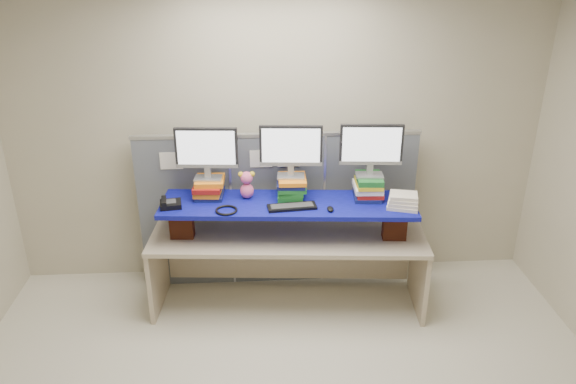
{
  "coord_description": "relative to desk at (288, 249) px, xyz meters",
  "views": [
    {
      "loc": [
        -0.2,
        -2.98,
        3.1
      ],
      "look_at": [
        0.07,
        1.35,
        1.15
      ],
      "focal_mm": 35.0,
      "sensor_mm": 36.0,
      "label": 1
    }
  ],
  "objects": [
    {
      "name": "brick_pier_right",
      "position": [
        0.91,
        -0.12,
        0.28
      ],
      "size": [
        0.21,
        0.12,
        0.27
      ],
      "primitive_type": "cube",
      "rotation": [
        0.0,
        0.0,
        -0.08
      ],
      "color": "maroon",
      "rests_on": "desk"
    },
    {
      "name": "blue_board",
      "position": [
        0.0,
        0.0,
        0.44
      ],
      "size": [
        2.21,
        0.71,
        0.04
      ],
      "primitive_type": "cube",
      "rotation": [
        0.0,
        0.0,
        -0.08
      ],
      "color": "#080D66",
      "rests_on": "brick_pier_left"
    },
    {
      "name": "book_stack_right",
      "position": [
        0.7,
        0.07,
        0.56
      ],
      "size": [
        0.26,
        0.31,
        0.2
      ],
      "color": "#11184C",
      "rests_on": "blue_board"
    },
    {
      "name": "headset",
      "position": [
        -0.52,
        -0.14,
        0.47
      ],
      "size": [
        0.22,
        0.22,
        0.02
      ],
      "primitive_type": "torus",
      "rotation": [
        0.0,
        0.0,
        0.21
      ],
      "color": "black",
      "rests_on": "blue_board"
    },
    {
      "name": "room",
      "position": [
        -0.07,
        -1.35,
        0.81
      ],
      "size": [
        5.0,
        4.0,
        2.8
      ],
      "color": "#BCB49B",
      "rests_on": "ground"
    },
    {
      "name": "book_stack_center",
      "position": [
        0.03,
        0.12,
        0.56
      ],
      "size": [
        0.26,
        0.31,
        0.19
      ],
      "color": "#1A6325",
      "rests_on": "blue_board"
    },
    {
      "name": "cubicle_partition",
      "position": [
        -0.07,
        0.43,
        0.18
      ],
      "size": [
        2.6,
        0.06,
        1.53
      ],
      "color": "#50555F",
      "rests_on": "ground"
    },
    {
      "name": "monitor_left",
      "position": [
        -0.68,
        0.17,
        0.89
      ],
      "size": [
        0.53,
        0.17,
        0.46
      ],
      "rotation": [
        0.0,
        0.0,
        -0.08
      ],
      "color": "#9B9BA0",
      "rests_on": "book_stack_left"
    },
    {
      "name": "mouse",
      "position": [
        0.34,
        -0.17,
        0.48
      ],
      "size": [
        0.06,
        0.1,
        0.03
      ],
      "primitive_type": "ellipsoid",
      "rotation": [
        0.0,
        0.0,
        -0.1
      ],
      "color": "black",
      "rests_on": "blue_board"
    },
    {
      "name": "plush_toy",
      "position": [
        -0.35,
        0.12,
        0.59
      ],
      "size": [
        0.14,
        0.11,
        0.25
      ],
      "rotation": [
        0.0,
        0.0,
        0.27
      ],
      "color": "#EB598E",
      "rests_on": "blue_board"
    },
    {
      "name": "keyboard",
      "position": [
        0.03,
        -0.11,
        0.47
      ],
      "size": [
        0.42,
        0.18,
        0.03
      ],
      "rotation": [
        0.0,
        0.0,
        0.1
      ],
      "color": "black",
      "rests_on": "blue_board"
    },
    {
      "name": "brick_pier_left",
      "position": [
        -0.92,
        0.02,
        0.28
      ],
      "size": [
        0.21,
        0.12,
        0.27
      ],
      "primitive_type": "cube",
      "rotation": [
        0.0,
        0.0,
        -0.08
      ],
      "color": "maroon",
      "rests_on": "desk"
    },
    {
      "name": "book_stack_left",
      "position": [
        -0.68,
        0.17,
        0.54
      ],
      "size": [
        0.27,
        0.31,
        0.17
      ],
      "color": "#11184C",
      "rests_on": "blue_board"
    },
    {
      "name": "binder_stack",
      "position": [
        0.96,
        -0.15,
        0.52
      ],
      "size": [
        0.3,
        0.27,
        0.12
      ],
      "rotation": [
        0.0,
        0.0,
        -0.29
      ],
      "color": "beige",
      "rests_on": "blue_board"
    },
    {
      "name": "desk_phone",
      "position": [
        -1.0,
        -0.02,
        0.49
      ],
      "size": [
        0.2,
        0.18,
        0.07
      ],
      "rotation": [
        0.0,
        0.0,
        0.15
      ],
      "color": "black",
      "rests_on": "blue_board"
    },
    {
      "name": "monitor_right",
      "position": [
        0.7,
        0.07,
        0.92
      ],
      "size": [
        0.53,
        0.17,
        0.46
      ],
      "rotation": [
        0.0,
        0.0,
        -0.08
      ],
      "color": "#9B9BA0",
      "rests_on": "book_stack_right"
    },
    {
      "name": "monitor_center",
      "position": [
        0.03,
        0.12,
        0.91
      ],
      "size": [
        0.53,
        0.17,
        0.46
      ],
      "rotation": [
        0.0,
        0.0,
        -0.08
      ],
      "color": "#9B9BA0",
      "rests_on": "book_stack_center"
    },
    {
      "name": "desk",
      "position": [
        0.0,
        0.0,
        0.0
      ],
      "size": [
        2.45,
        0.88,
        0.73
      ],
      "rotation": [
        0.0,
        0.0,
        -0.08
      ],
      "color": "#B7A68C",
      "rests_on": "ground"
    }
  ]
}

